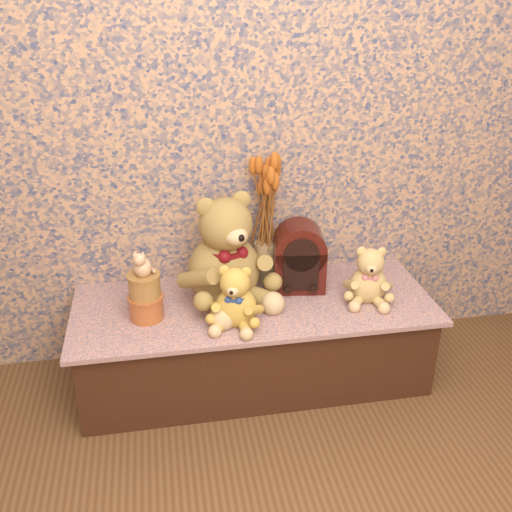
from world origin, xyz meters
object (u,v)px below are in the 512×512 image
Objects in this scene: teddy_small at (369,271)px; cat_figurine at (142,261)px; biscuit_tin_lower at (146,307)px; teddy_large at (224,244)px; teddy_medium at (236,293)px; ceramic_vase at (266,261)px; cathedral_radio at (299,256)px.

cat_figurine is at bearing -164.89° from teddy_small.
biscuit_tin_lower is (-0.92, 0.01, -0.08)m from teddy_small.
teddy_medium is at bearing -104.76° from teddy_large.
teddy_small is at bearing -32.17° from ceramic_vase.
teddy_large is at bearing 18.57° from biscuit_tin_lower.
biscuit_tin_lower is at bearing 178.79° from teddy_large.
ceramic_vase is at bearing 80.14° from teddy_medium.
cathedral_radio reaches higher than teddy_small.
cathedral_radio is at bearing 29.54° from cat_figurine.
teddy_medium reaches higher than biscuit_tin_lower.
cathedral_radio reaches higher than ceramic_vase.
teddy_large is at bearing -166.61° from cathedral_radio.
teddy_small is at bearing -22.30° from cathedral_radio.
teddy_large is 0.24m from teddy_medium.
cathedral_radio is 1.65× the size of ceramic_vase.
teddy_small reaches higher than ceramic_vase.
teddy_medium is 0.39m from cathedral_radio.
cathedral_radio is at bearing 12.23° from biscuit_tin_lower.
biscuit_tin_lower is at bearing -159.97° from cathedral_radio.
biscuit_tin_lower is (-0.33, -0.11, -0.20)m from teddy_large.
teddy_large is at bearing 114.42° from teddy_medium.
cathedral_radio is at bearing -14.19° from teddy_large.
cathedral_radio is at bearing -36.20° from ceramic_vase.
ceramic_vase is at bearing 41.12° from cat_figurine.
cat_figurine is at bearing -156.19° from ceramic_vase.
teddy_medium is 2.30× the size of cat_figurine.
cathedral_radio is at bearing 165.61° from teddy_small.
teddy_small is 0.30m from cathedral_radio.
biscuit_tin_lower is 1.15× the size of cat_figurine.
teddy_medium is at bearing -134.72° from cathedral_radio.
teddy_medium reaches higher than teddy_small.
teddy_large is 0.35m from cat_figurine.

